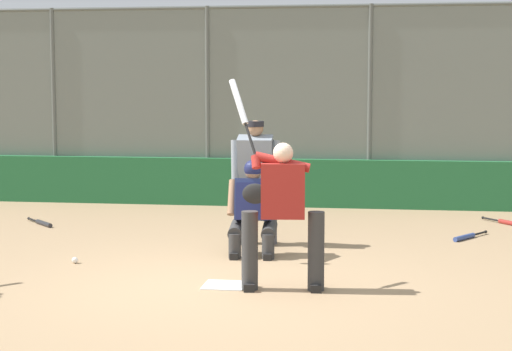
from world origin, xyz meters
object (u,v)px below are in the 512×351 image
object	(u,v)px
spare_bat_by_padding	(42,223)
spare_bat_third_base_side	(467,237)
catcher_behind_plate	(253,207)
umpire_home	(256,178)
baseball_loose	(75,260)
batter_at_plate	(282,210)
spare_bat_first_base_side	(508,223)

from	to	relation	value
spare_bat_by_padding	spare_bat_third_base_side	bearing A→B (deg)	42.99
catcher_behind_plate	umpire_home	xyz separation A→B (m)	(0.08, -0.78, 0.26)
spare_bat_by_padding	umpire_home	bearing A→B (deg)	27.97
umpire_home	spare_bat_third_base_side	size ratio (longest dim) A/B	2.22
catcher_behind_plate	umpire_home	size ratio (longest dim) A/B	0.72
catcher_behind_plate	baseball_loose	world-z (taller)	catcher_behind_plate
spare_bat_by_padding	batter_at_plate	bearing A→B (deg)	4.24
batter_at_plate	baseball_loose	xyz separation A→B (m)	(2.54, -0.95, -0.78)
catcher_behind_plate	baseball_loose	bearing A→B (deg)	16.75
spare_bat_by_padding	baseball_loose	distance (m)	2.98
spare_bat_third_base_side	spare_bat_first_base_side	xyz separation A→B (m)	(-0.73, -1.32, 0.00)
batter_at_plate	umpire_home	size ratio (longest dim) A/B	1.32
batter_at_plate	catcher_behind_plate	size ratio (longest dim) A/B	1.82
spare_bat_third_base_side	spare_bat_first_base_side	distance (m)	1.51
batter_at_plate	spare_bat_third_base_side	distance (m)	3.97
baseball_loose	spare_bat_by_padding	bearing A→B (deg)	-60.53
catcher_behind_plate	spare_bat_third_base_side	distance (m)	3.17
umpire_home	spare_bat_by_padding	distance (m)	3.64
spare_bat_by_padding	spare_bat_first_base_side	distance (m)	6.96
spare_bat_first_base_side	batter_at_plate	bearing A→B (deg)	-67.62
umpire_home	baseball_loose	xyz separation A→B (m)	(1.92, 1.51, -0.83)
umpire_home	spare_bat_by_padding	world-z (taller)	umpire_home
spare_bat_first_base_side	spare_bat_third_base_side	bearing A→B (deg)	-64.41
batter_at_plate	catcher_behind_plate	distance (m)	1.78
catcher_behind_plate	spare_bat_third_base_side	xyz separation A→B (m)	(-2.70, -1.57, -0.57)
spare_bat_third_base_side	baseball_loose	distance (m)	5.22
catcher_behind_plate	spare_bat_first_base_side	size ratio (longest dim) A/B	1.56
catcher_behind_plate	spare_bat_by_padding	xyz separation A→B (m)	(3.46, -1.86, -0.57)
umpire_home	baseball_loose	world-z (taller)	umpire_home
catcher_behind_plate	spare_bat_third_base_side	world-z (taller)	catcher_behind_plate
batter_at_plate	spare_bat_third_base_side	xyz separation A→B (m)	(-2.15, -3.25, -0.79)
batter_at_plate	spare_bat_by_padding	size ratio (longest dim) A/B	3.27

